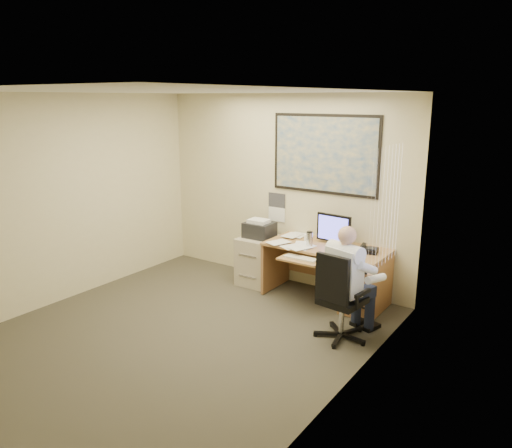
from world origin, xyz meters
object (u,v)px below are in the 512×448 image
Objects in this scene: person at (344,283)px; filing_cabinet at (259,256)px; desk at (349,272)px; office_chair at (340,314)px.

filing_cabinet is at bearing 168.83° from person.
desk is 1.41m from filing_cabinet.
person reaches higher than filing_cabinet.
office_chair reaches higher than filing_cabinet.
desk is 1.23× the size of person.
filing_cabinet is 0.94× the size of office_chair.
filing_cabinet is at bearing 158.62° from office_chair.
office_chair is (1.74, -0.96, -0.11)m from filing_cabinet.
desk reaches higher than office_chair.
person is (1.73, -0.88, 0.24)m from filing_cabinet.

